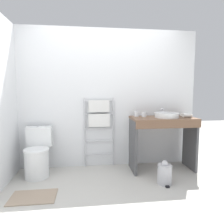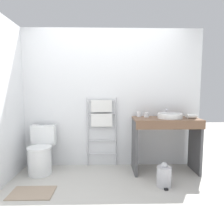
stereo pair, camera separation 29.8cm
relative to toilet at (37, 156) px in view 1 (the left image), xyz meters
name	(u,v)px [view 1 (the left image)]	position (x,y,z in m)	size (l,w,h in m)	color
ground_plane	(118,207)	(1.12, -1.01, -0.32)	(12.00, 12.00, 0.00)	#B2AFA8
wall_back	(106,99)	(1.12, 0.37, 0.88)	(3.20, 0.12, 2.38)	silver
toilet	(37,156)	(0.00, 0.00, 0.00)	(0.39, 0.51, 0.76)	white
towel_radiator	(99,119)	(0.98, 0.26, 0.53)	(0.52, 0.06, 1.21)	silver
vanity_counter	(163,134)	(2.02, -0.01, 0.29)	(1.04, 0.54, 0.89)	brown
sink_basin	(167,115)	(2.08, -0.02, 0.62)	(0.39, 0.39, 0.08)	white
faucet	(162,111)	(2.08, 0.19, 0.66)	(0.02, 0.10, 0.14)	silver
cup_near_wall	(136,114)	(1.62, 0.16, 0.62)	(0.08, 0.08, 0.08)	white
cup_near_edge	(144,114)	(1.73, 0.10, 0.62)	(0.08, 0.08, 0.08)	white
hair_dryer	(187,115)	(2.42, -0.05, 0.61)	(0.18, 0.17, 0.07)	white
trash_bin	(165,174)	(1.87, -0.52, -0.17)	(0.20, 0.24, 0.34)	#B7B7BC
bath_mat	(33,197)	(0.10, -0.67, -0.31)	(0.56, 0.36, 0.01)	gray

